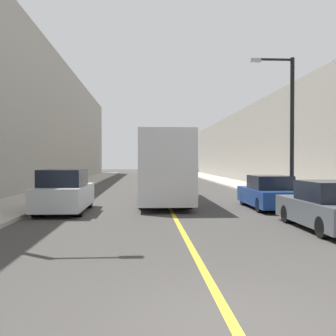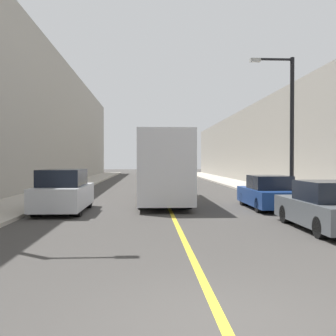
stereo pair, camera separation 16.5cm
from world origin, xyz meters
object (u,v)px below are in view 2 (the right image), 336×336
at_px(street_lamp_right, 288,120).
at_px(parked_suv_left, 64,192).
at_px(car_right_mid, 268,194).
at_px(bus, 162,167).
at_px(car_right_near, 328,208).

bearing_deg(street_lamp_right, parked_suv_left, -169.13).
height_order(car_right_mid, street_lamp_right, street_lamp_right).
distance_m(bus, car_right_near, 10.16).
height_order(parked_suv_left, street_lamp_right, street_lamp_right).
relative_size(bus, parked_suv_left, 2.23).
xyz_separation_m(bus, car_right_near, (4.85, -8.85, -1.18)).
distance_m(bus, street_lamp_right, 6.79).
bearing_deg(street_lamp_right, car_right_mid, -136.86).
relative_size(parked_suv_left, car_right_mid, 1.04).
relative_size(parked_suv_left, car_right_near, 1.02).
relative_size(bus, street_lamp_right, 1.44).
bearing_deg(car_right_mid, street_lamp_right, 43.14).
bearing_deg(car_right_near, parked_suv_left, 152.42).
bearing_deg(parked_suv_left, car_right_near, -27.58).
relative_size(car_right_near, car_right_mid, 1.03).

